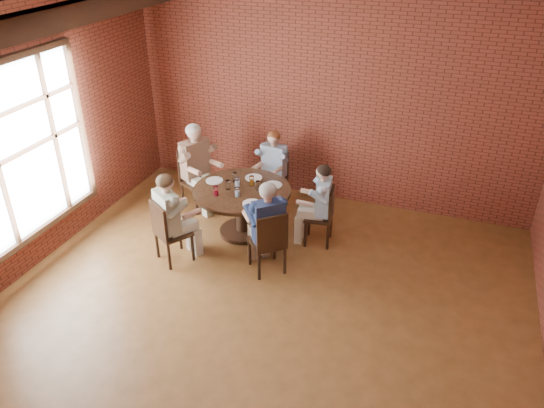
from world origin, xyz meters
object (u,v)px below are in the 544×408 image
(chair_c, at_px, (195,175))
(diner_e, at_px, (267,227))
(diner_a, at_px, (319,205))
(dining_table, at_px, (242,202))
(chair_d, at_px, (167,230))
(diner_c, at_px, (198,167))
(chair_e, at_px, (269,241))
(diner_d, at_px, (172,218))
(smartphone, at_px, (270,200))
(diner_b, at_px, (273,169))
(chair_b, at_px, (275,175))
(chair_a, at_px, (324,214))

(chair_c, relative_size, diner_e, 0.74)
(diner_a, relative_size, chair_c, 1.27)
(dining_table, height_order, chair_d, chair_d)
(diner_c, height_order, chair_e, diner_c)
(dining_table, distance_m, diner_c, 1.13)
(chair_c, bearing_deg, diner_c, -90.00)
(diner_d, bearing_deg, smartphone, -111.84)
(diner_d, bearing_deg, diner_a, -114.79)
(chair_e, xyz_separation_m, diner_e, (-0.06, 0.06, 0.16))
(diner_b, xyz_separation_m, diner_c, (-1.10, -0.48, 0.07))
(dining_table, distance_m, diner_a, 1.15)
(chair_b, xyz_separation_m, chair_c, (-1.19, -0.51, 0.03))
(chair_a, bearing_deg, diner_b, -134.88)
(diner_d, height_order, smartphone, diner_d)
(chair_b, bearing_deg, smartphone, -66.91)
(dining_table, distance_m, chair_d, 1.23)
(dining_table, relative_size, diner_d, 1.08)
(chair_b, xyz_separation_m, chair_d, (-0.79, -2.11, 0.01))
(dining_table, distance_m, chair_c, 1.22)
(diner_b, bearing_deg, chair_e, -64.90)
(diner_e, bearing_deg, diner_b, -114.22)
(chair_a, height_order, diner_b, diner_b)
(chair_e, relative_size, smartphone, 7.09)
(diner_a, xyz_separation_m, chair_e, (-0.41, -0.95, -0.12))
(diner_b, xyz_separation_m, smartphone, (0.39, -1.17, 0.12))
(dining_table, xyz_separation_m, chair_b, (0.12, 1.08, -0.03))
(chair_d, distance_m, chair_e, 1.42)
(diner_a, xyz_separation_m, diner_b, (-1.02, 0.85, 0.01))
(chair_c, height_order, chair_e, chair_c)
(diner_a, bearing_deg, smartphone, -70.83)
(chair_c, xyz_separation_m, chair_d, (0.40, -1.60, -0.02))
(smartphone, bearing_deg, diner_b, 83.34)
(diner_b, height_order, smartphone, diner_b)
(chair_c, bearing_deg, dining_table, -90.00)
(diner_e, xyz_separation_m, smartphone, (-0.17, 0.57, 0.09))
(chair_a, height_order, diner_a, diner_a)
(diner_d, distance_m, smartphone, 1.37)
(dining_table, xyz_separation_m, chair_d, (-0.67, -1.03, -0.02))
(chair_c, relative_size, diner_c, 0.69)
(chair_d, height_order, diner_e, diner_e)
(chair_a, xyz_separation_m, chair_d, (-1.88, -1.19, 0.02))
(dining_table, relative_size, smartphone, 10.84)
(chair_b, bearing_deg, diner_b, -90.00)
(chair_b, height_order, chair_d, chair_d)
(diner_e, bearing_deg, chair_b, -115.17)
(diner_a, relative_size, chair_d, 1.34)
(dining_table, xyz_separation_m, chair_c, (-1.08, 0.57, -0.00))
(diner_a, xyz_separation_m, smartphone, (-0.64, -0.32, 0.13))
(dining_table, height_order, chair_e, chair_e)
(chair_a, relative_size, diner_a, 0.71)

